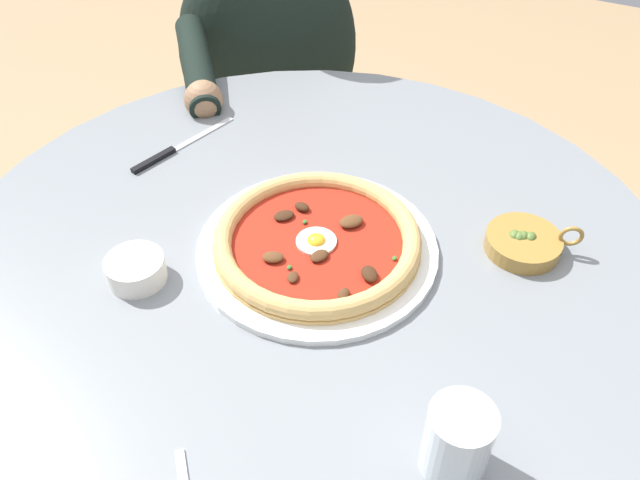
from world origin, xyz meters
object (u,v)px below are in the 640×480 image
at_px(ramekin_capers, 136,269).
at_px(diner_person, 272,126).
at_px(steak_knife, 170,152).
at_px(olive_pan, 524,242).
at_px(dining_table, 309,312).
at_px(cafe_chair_diner, 269,101).
at_px(water_glass, 456,444).
at_px(pizza_on_plate, 317,242).

relative_size(ramekin_capers, diner_person, 0.07).
relative_size(steak_knife, diner_person, 0.18).
bearing_deg(ramekin_capers, olive_pan, 122.00).
bearing_deg(olive_pan, dining_table, -62.08).
xyz_separation_m(olive_pan, cafe_chair_diner, (-0.56, -0.74, -0.27)).
xyz_separation_m(dining_table, ramekin_capers, (0.14, -0.18, 0.14)).
height_order(ramekin_capers, olive_pan, olive_pan).
bearing_deg(water_glass, diner_person, -140.09).
height_order(pizza_on_plate, water_glass, water_glass).
height_order(dining_table, olive_pan, olive_pan).
distance_m(diner_person, cafe_chair_diner, 0.14).
distance_m(olive_pan, diner_person, 0.84).
distance_m(pizza_on_plate, cafe_chair_diner, 0.88).
distance_m(dining_table, ramekin_capers, 0.27).
relative_size(water_glass, steak_knife, 0.44).
bearing_deg(ramekin_capers, steak_knife, -153.03).
height_order(dining_table, ramekin_capers, ramekin_capers).
relative_size(dining_table, pizza_on_plate, 3.10).
height_order(water_glass, diner_person, diner_person).
relative_size(dining_table, ramekin_capers, 13.26).
relative_size(steak_knife, ramekin_capers, 2.65).
bearing_deg(cafe_chair_diner, pizza_on_plate, 34.75).
xyz_separation_m(water_glass, steak_knife, (-0.33, -0.59, -0.04)).
distance_m(olive_pan, cafe_chair_diner, 0.96).
bearing_deg(pizza_on_plate, cafe_chair_diner, -145.25).
distance_m(pizza_on_plate, diner_person, 0.75).
relative_size(ramekin_capers, cafe_chair_diner, 0.10).
distance_m(steak_knife, cafe_chair_diner, 0.66).
xyz_separation_m(pizza_on_plate, olive_pan, (-0.13, 0.26, -0.00)).
xyz_separation_m(dining_table, pizza_on_plate, (-0.01, 0.01, 0.14)).
bearing_deg(pizza_on_plate, water_glass, 49.62).
relative_size(water_glass, diner_person, 0.08).
relative_size(ramekin_capers, olive_pan, 0.62).
bearing_deg(steak_knife, pizza_on_plate, 72.33).
height_order(pizza_on_plate, ramekin_capers, pizza_on_plate).
bearing_deg(water_glass, steak_knife, -119.21).
bearing_deg(olive_pan, steak_knife, -87.43).
relative_size(pizza_on_plate, water_glass, 3.67).
height_order(pizza_on_plate, olive_pan, olive_pan).
height_order(water_glass, olive_pan, water_glass).
xyz_separation_m(diner_person, cafe_chair_diner, (-0.12, -0.08, -0.01)).
bearing_deg(pizza_on_plate, steak_knife, -107.67).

